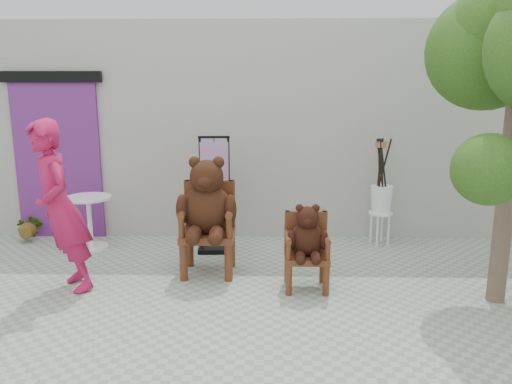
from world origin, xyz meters
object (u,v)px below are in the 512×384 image
(person, at_px, (60,208))
(cafe_table, at_px, (89,216))
(stool_bucket, at_px, (381,198))
(chair_big, at_px, (207,209))
(chair_small, at_px, (307,240))
(display_stand, at_px, (215,208))

(person, height_order, cafe_table, person)
(person, distance_m, stool_bucket, 4.04)
(chair_big, xyz_separation_m, chair_small, (1.10, -0.42, -0.23))
(display_stand, relative_size, stool_bucket, 1.04)
(display_stand, height_order, stool_bucket, display_stand)
(cafe_table, bearing_deg, stool_bucket, 3.79)
(person, xyz_separation_m, stool_bucket, (3.67, 1.66, -0.26))
(chair_small, bearing_deg, chair_big, 159.15)
(display_stand, bearing_deg, person, -140.46)
(chair_small, distance_m, display_stand, 1.64)
(display_stand, xyz_separation_m, stool_bucket, (2.22, 0.33, 0.06))
(person, distance_m, display_stand, 2.00)
(cafe_table, xyz_separation_m, stool_bucket, (3.90, 0.26, 0.20))
(cafe_table, height_order, stool_bucket, stool_bucket)
(chair_big, height_order, chair_small, chair_big)
(chair_big, distance_m, stool_bucket, 2.49)
(chair_big, bearing_deg, stool_bucket, 26.91)
(chair_small, relative_size, stool_bucket, 0.64)
(person, height_order, stool_bucket, person)
(chair_big, bearing_deg, person, -159.90)
(chair_big, relative_size, person, 0.75)
(chair_small, distance_m, person, 2.59)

